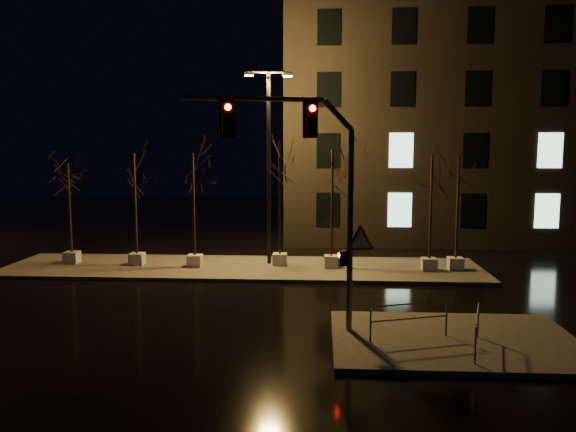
{
  "coord_description": "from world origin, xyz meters",
  "views": [
    {
      "loc": [
        3.66,
        -19.38,
        5.53
      ],
      "look_at": [
        2.27,
        3.66,
        2.8
      ],
      "focal_mm": 35.0,
      "sensor_mm": 36.0,
      "label": 1
    }
  ],
  "objects": [
    {
      "name": "ground",
      "position": [
        0.0,
        0.0,
        0.0
      ],
      "size": [
        90.0,
        90.0,
        0.0
      ],
      "primitive_type": "plane",
      "color": "black",
      "rests_on": "ground"
    },
    {
      "name": "tree_2",
      "position": [
        -2.2,
        5.85,
        4.23
      ],
      "size": [
        1.8,
        1.8,
        5.38
      ],
      "color": "beige",
      "rests_on": "median"
    },
    {
      "name": "building",
      "position": [
        14.0,
        18.0,
        7.5
      ],
      "size": [
        25.0,
        12.0,
        15.0
      ],
      "primitive_type": "cube",
      "color": "black",
      "rests_on": "ground"
    },
    {
      "name": "tree_3",
      "position": [
        1.72,
        6.41,
        4.68
      ],
      "size": [
        1.8,
        1.8,
        5.98
      ],
      "color": "beige",
      "rests_on": "median"
    },
    {
      "name": "tree_1",
      "position": [
        -5.01,
        6.11,
        4.21
      ],
      "size": [
        1.8,
        1.8,
        5.35
      ],
      "color": "beige",
      "rests_on": "median"
    },
    {
      "name": "traffic_signal_mast",
      "position": [
        3.43,
        -3.21,
        4.65
      ],
      "size": [
        5.46,
        1.49,
        6.86
      ],
      "rotation": [
        0.0,
        0.0,
        0.26
      ],
      "color": "#5A5D62",
      "rests_on": "sidewalk_corner"
    },
    {
      "name": "guard_rail_a",
      "position": [
        6.17,
        -3.68,
        0.83
      ],
      "size": [
        2.31,
        0.8,
        1.05
      ],
      "rotation": [
        0.0,
        0.0,
        0.32
      ],
      "color": "#5A5D62",
      "rests_on": "sidewalk_corner"
    },
    {
      "name": "sidewalk_corner",
      "position": [
        7.5,
        -3.5,
        0.07
      ],
      "size": [
        7.0,
        5.0,
        0.15
      ],
      "primitive_type": "cube",
      "color": "#47443F",
      "rests_on": "ground"
    },
    {
      "name": "guard_rail_b",
      "position": [
        7.86,
        -4.45,
        0.82
      ],
      "size": [
        0.67,
        2.09,
        1.03
      ],
      "rotation": [
        0.0,
        0.0,
        1.28
      ],
      "color": "#5A5D62",
      "rests_on": "sidewalk_corner"
    },
    {
      "name": "tree_4",
      "position": [
        4.13,
        6.05,
        4.37
      ],
      "size": [
        1.8,
        1.8,
        5.56
      ],
      "color": "beige",
      "rests_on": "median"
    },
    {
      "name": "tree_5",
      "position": [
        8.49,
        5.68,
        4.17
      ],
      "size": [
        1.8,
        1.8,
        5.29
      ],
      "color": "beige",
      "rests_on": "median"
    },
    {
      "name": "tree_0",
      "position": [
        -8.25,
        6.31,
        3.86
      ],
      "size": [
        1.8,
        1.8,
        4.89
      ],
      "color": "beige",
      "rests_on": "median"
    },
    {
      "name": "tree_6",
      "position": [
        9.71,
        5.92,
        4.12
      ],
      "size": [
        1.8,
        1.8,
        5.23
      ],
      "color": "beige",
      "rests_on": "median"
    },
    {
      "name": "streetlight_main",
      "position": [
        1.18,
        6.8,
        5.32
      ],
      "size": [
        2.24,
        0.64,
        8.96
      ],
      "rotation": [
        0.0,
        0.0,
        0.18
      ],
      "color": "black",
      "rests_on": "median"
    },
    {
      "name": "median",
      "position": [
        0.0,
        6.0,
        0.07
      ],
      "size": [
        22.0,
        5.0,
        0.15
      ],
      "primitive_type": "cube",
      "color": "#47443F",
      "rests_on": "ground"
    }
  ]
}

